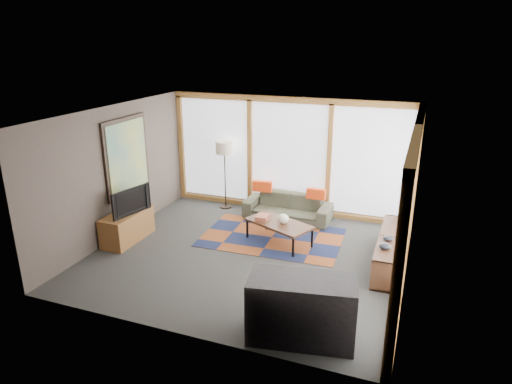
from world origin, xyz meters
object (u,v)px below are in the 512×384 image
at_px(sofa, 288,207).
at_px(floor_lamp, 225,175).
at_px(bar_counter, 301,309).
at_px(television, 128,200).
at_px(coffee_table, 279,233).
at_px(tv_console, 127,226).
at_px(bookshelf, 389,250).

xyz_separation_m(sofa, floor_lamp, (-1.57, 0.17, 0.51)).
xyz_separation_m(sofa, bar_counter, (1.38, -3.95, 0.17)).
distance_m(floor_lamp, television, 2.53).
bearing_deg(bar_counter, sofa, 98.78).
xyz_separation_m(coffee_table, tv_console, (-2.82, -0.93, 0.08)).
relative_size(coffee_table, tv_console, 1.09).
distance_m(sofa, coffee_table, 1.25).
bearing_deg(television, coffee_table, -57.13).
height_order(sofa, bookshelf, sofa).
relative_size(sofa, floor_lamp, 1.19).
relative_size(coffee_table, television, 1.40).
bearing_deg(bar_counter, bookshelf, 60.50).
xyz_separation_m(sofa, tv_console, (-2.62, -2.17, 0.02)).
distance_m(sofa, bookshelf, 2.66).
bearing_deg(coffee_table, tv_console, -161.72).
bearing_deg(bookshelf, bar_counter, -109.01).
xyz_separation_m(floor_lamp, coffee_table, (1.77, -1.41, -0.58)).
distance_m(sofa, bar_counter, 4.19).
bearing_deg(sofa, television, -138.64).
bearing_deg(floor_lamp, bar_counter, -54.40).
bearing_deg(television, floor_lamp, -8.39).
bearing_deg(sofa, tv_console, -139.61).
distance_m(sofa, floor_lamp, 1.66).
relative_size(floor_lamp, tv_console, 1.36).
distance_m(bookshelf, television, 4.90).
bearing_deg(sofa, bookshelf, -30.44).
distance_m(tv_console, television, 0.56).
bearing_deg(tv_console, coffee_table, 18.28).
relative_size(sofa, bar_counter, 1.35).
height_order(sofa, television, television).
bearing_deg(sofa, floor_lamp, 174.62).
height_order(bookshelf, bar_counter, bar_counter).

